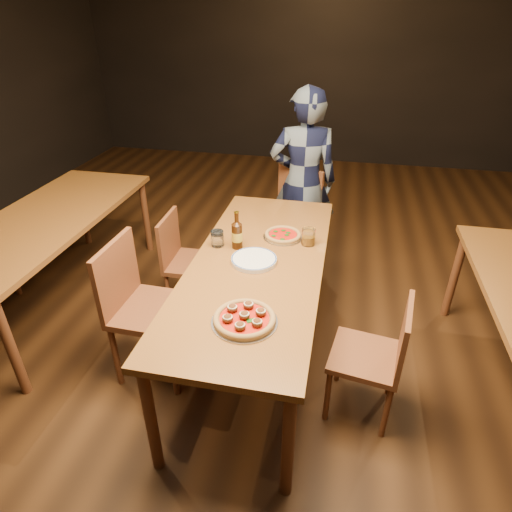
% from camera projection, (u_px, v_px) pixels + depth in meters
% --- Properties ---
extents(ground, '(9.00, 9.00, 0.00)m').
position_uv_depth(ground, '(257.00, 353.00, 3.01)').
color(ground, black).
extents(room_shell, '(9.00, 9.00, 9.00)m').
position_uv_depth(room_shell, '(258.00, 67.00, 2.07)').
color(room_shell, black).
rests_on(room_shell, ground).
extents(table_main, '(0.80, 2.00, 0.75)m').
position_uv_depth(table_main, '(258.00, 272.00, 2.67)').
color(table_main, brown).
rests_on(table_main, ground).
extents(table_left, '(0.80, 2.00, 0.75)m').
position_uv_depth(table_left, '(46.00, 226.00, 3.22)').
color(table_left, brown).
rests_on(table_left, ground).
extents(chair_main_nw, '(0.46, 0.46, 0.96)m').
position_uv_depth(chair_main_nw, '(153.00, 309.00, 2.66)').
color(chair_main_nw, '#5C2C18').
rests_on(chair_main_nw, ground).
extents(chair_main_sw, '(0.40, 0.40, 0.82)m').
position_uv_depth(chair_main_sw, '(193.00, 262.00, 3.28)').
color(chair_main_sw, '#5C2C18').
rests_on(chair_main_sw, ground).
extents(chair_main_e, '(0.44, 0.44, 0.82)m').
position_uv_depth(chair_main_e, '(366.00, 355.00, 2.41)').
color(chair_main_e, '#5C2C18').
rests_on(chair_main_e, ground).
extents(chair_end, '(0.57, 0.57, 0.94)m').
position_uv_depth(chair_end, '(287.00, 220.00, 3.79)').
color(chair_end, '#5C2C18').
rests_on(chair_end, ground).
extents(pizza_meatball, '(0.33, 0.33, 0.06)m').
position_uv_depth(pizza_meatball, '(244.00, 318.00, 2.12)').
color(pizza_meatball, '#B7B7BF').
rests_on(pizza_meatball, table_main).
extents(pizza_margherita, '(0.27, 0.27, 0.04)m').
position_uv_depth(pizza_margherita, '(283.00, 235.00, 2.90)').
color(pizza_margherita, '#B7B7BF').
rests_on(pizza_margherita, table_main).
extents(plate_stack, '(0.28, 0.28, 0.03)m').
position_uv_depth(plate_stack, '(254.00, 260.00, 2.62)').
color(plate_stack, white).
rests_on(plate_stack, table_main).
extents(beer_bottle, '(0.07, 0.07, 0.25)m').
position_uv_depth(beer_bottle, '(237.00, 235.00, 2.74)').
color(beer_bottle, black).
rests_on(beer_bottle, table_main).
extents(water_glass, '(0.08, 0.08, 0.10)m').
position_uv_depth(water_glass, '(217.00, 238.00, 2.78)').
color(water_glass, white).
rests_on(water_glass, table_main).
extents(amber_glass, '(0.09, 0.09, 0.11)m').
position_uv_depth(amber_glass, '(308.00, 237.00, 2.80)').
color(amber_glass, '#A76412').
rests_on(amber_glass, table_main).
extents(diner, '(0.64, 0.47, 1.60)m').
position_uv_depth(diner, '(303.00, 182.00, 3.68)').
color(diner, black).
rests_on(diner, ground).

